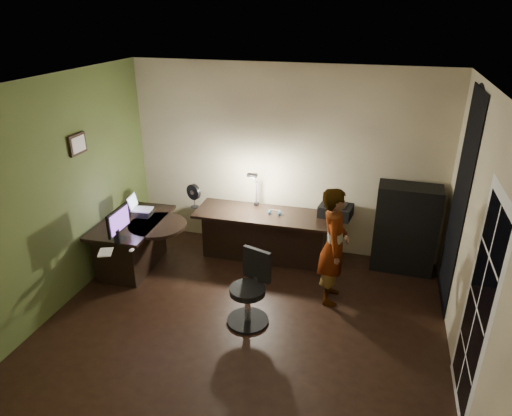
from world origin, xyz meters
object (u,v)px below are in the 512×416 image
(office_chair, at_px, (247,290))
(person, at_px, (334,246))
(desk_right, at_px, (263,236))
(monitor, at_px, (118,229))
(desk_left, at_px, (134,244))
(cabinet, at_px, (405,228))

(office_chair, bearing_deg, person, 57.87)
(person, bearing_deg, desk_right, 51.30)
(monitor, bearing_deg, desk_left, 102.80)
(desk_right, bearing_deg, person, -35.53)
(desk_right, bearing_deg, cabinet, 6.98)
(desk_left, relative_size, monitor, 2.67)
(monitor, xyz_separation_m, office_chair, (1.73, -0.23, -0.43))
(desk_left, bearing_deg, monitor, -78.77)
(cabinet, xyz_separation_m, monitor, (-3.44, -1.50, 0.25))
(desk_right, relative_size, office_chair, 2.21)
(monitor, distance_m, person, 2.64)
(desk_right, relative_size, person, 1.29)
(cabinet, bearing_deg, monitor, -155.03)
(person, bearing_deg, desk_left, 85.42)
(desk_right, distance_m, cabinet, 1.95)
(office_chair, distance_m, person, 1.17)
(monitor, bearing_deg, cabinet, 22.47)
(cabinet, height_order, person, person)
(office_chair, bearing_deg, cabinet, 62.86)
(desk_right, distance_m, office_chair, 1.48)
(desk_left, xyz_separation_m, desk_right, (1.65, 0.72, -0.00))
(desk_left, height_order, office_chair, office_chair)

